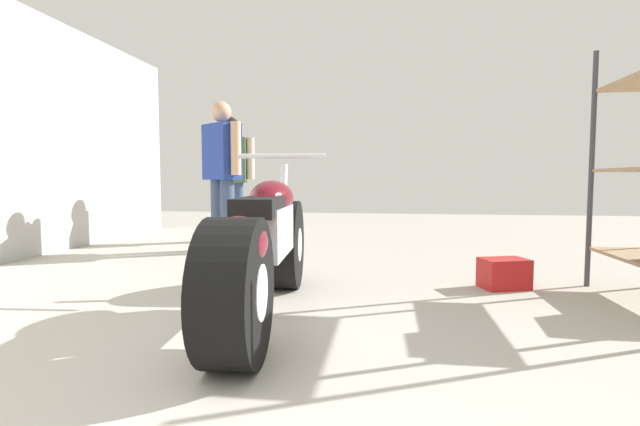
{
  "coord_description": "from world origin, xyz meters",
  "views": [
    {
      "loc": [
        0.85,
        -0.79,
        0.85
      ],
      "look_at": [
        0.27,
        3.22,
        0.55
      ],
      "focal_mm": 26.32,
      "sensor_mm": 36.0,
      "label": 1
    }
  ],
  "objects_px": {
    "motorcycle_maroon_cruiser": "(264,249)",
    "mechanic_with_helmet": "(230,167)",
    "red_toolbox": "(504,273)",
    "mechanic_in_blue": "(222,167)"
  },
  "relations": [
    {
      "from": "motorcycle_maroon_cruiser",
      "to": "mechanic_with_helmet",
      "type": "xyz_separation_m",
      "value": [
        -1.39,
        3.43,
        0.58
      ]
    },
    {
      "from": "red_toolbox",
      "to": "motorcycle_maroon_cruiser",
      "type": "bearing_deg",
      "value": -147.51
    },
    {
      "from": "mechanic_with_helmet",
      "to": "red_toolbox",
      "type": "bearing_deg",
      "value": -38.31
    },
    {
      "from": "motorcycle_maroon_cruiser",
      "to": "red_toolbox",
      "type": "bearing_deg",
      "value": 32.49
    },
    {
      "from": "mechanic_with_helmet",
      "to": "red_toolbox",
      "type": "distance_m",
      "value": 3.96
    },
    {
      "from": "motorcycle_maroon_cruiser",
      "to": "red_toolbox",
      "type": "relative_size",
      "value": 6.48
    },
    {
      "from": "mechanic_in_blue",
      "to": "mechanic_with_helmet",
      "type": "distance_m",
      "value": 0.92
    },
    {
      "from": "mechanic_with_helmet",
      "to": "mechanic_in_blue",
      "type": "bearing_deg",
      "value": -76.95
    },
    {
      "from": "motorcycle_maroon_cruiser",
      "to": "mechanic_in_blue",
      "type": "distance_m",
      "value": 2.85
    },
    {
      "from": "red_toolbox",
      "to": "mechanic_in_blue",
      "type": "bearing_deg",
      "value": 152.11
    }
  ]
}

